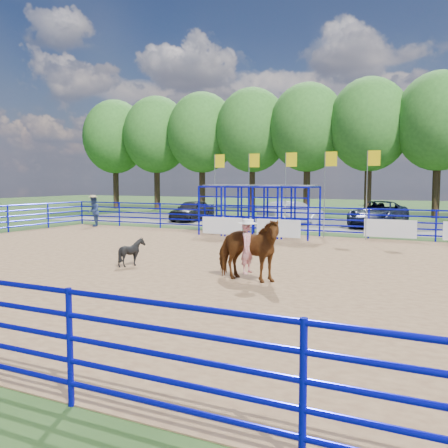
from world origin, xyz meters
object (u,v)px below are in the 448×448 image
(car_a, at_px, (192,210))
(car_b, at_px, (291,213))
(horse_and_rider, at_px, (248,247))
(spectator_cowboy, at_px, (93,211))
(calf, at_px, (132,252))
(car_c, at_px, (378,214))

(car_a, height_order, car_b, car_b)
(horse_and_rider, bearing_deg, spectator_cowboy, 143.90)
(horse_and_rider, xyz_separation_m, car_a, (-11.88, 17.45, -0.23))
(calf, bearing_deg, car_c, -45.10)
(horse_and_rider, height_order, spectator_cowboy, horse_and_rider)
(horse_and_rider, height_order, car_c, horse_and_rider)
(car_a, relative_size, car_b, 0.93)
(car_c, bearing_deg, car_b, -157.66)
(horse_and_rider, relative_size, spectator_cowboy, 1.29)
(spectator_cowboy, relative_size, car_b, 0.41)
(horse_and_rider, distance_m, car_a, 21.11)
(spectator_cowboy, height_order, car_a, spectator_cowboy)
(calf, relative_size, spectator_cowboy, 0.48)
(calf, distance_m, car_b, 16.48)
(spectator_cowboy, bearing_deg, car_b, 29.84)
(calf, bearing_deg, car_a, -5.96)
(car_a, bearing_deg, calf, -68.53)
(spectator_cowboy, bearing_deg, calf, -44.26)
(car_a, xyz_separation_m, car_c, (12.37, 1.12, 0.05))
(calf, height_order, car_c, car_c)
(calf, distance_m, car_a, 18.46)
(horse_and_rider, xyz_separation_m, spectator_cowboy, (-15.08, 11.00, -0.00))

